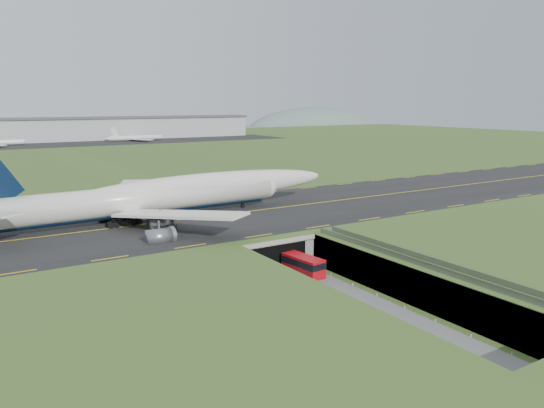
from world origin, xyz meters
TOP-DOWN VIEW (x-y plane):
  - ground at (0.00, 0.00)m, footprint 900.00×900.00m
  - airfield_deck at (0.00, 0.00)m, footprint 800.00×800.00m
  - trench_road at (0.00, -7.50)m, footprint 12.00×75.00m
  - taxiway at (0.00, 33.00)m, footprint 800.00×44.00m
  - tunnel_portal at (0.00, 16.71)m, footprint 17.00×22.30m
  - guideway at (11.00, -19.11)m, footprint 3.00×53.00m
  - jumbo_jet at (-10.53, 36.78)m, footprint 86.38×56.94m
  - shuttle_tram at (2.18, 3.31)m, footprint 4.26×9.04m
  - cargo_terminal at (-0.17, 299.41)m, footprint 320.00×67.00m
  - distant_hills at (64.38, 430.00)m, footprint 700.00×91.00m

SIDE VIEW (x-z plane):
  - distant_hills at x=64.38m, z-range -34.00..26.00m
  - ground at x=0.00m, z-range 0.00..0.00m
  - trench_road at x=0.00m, z-range 0.00..0.20m
  - shuttle_tram at x=2.18m, z-range 0.16..3.69m
  - airfield_deck at x=0.00m, z-range 0.00..6.00m
  - tunnel_portal at x=0.00m, z-range 0.33..6.33m
  - guideway at x=11.00m, z-range 1.80..8.85m
  - taxiway at x=0.00m, z-range 6.00..6.18m
  - jumbo_jet at x=-10.53m, z-range 1.63..20.48m
  - cargo_terminal at x=-0.17m, z-range 6.16..21.76m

